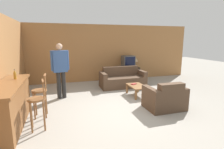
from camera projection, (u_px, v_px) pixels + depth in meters
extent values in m
plane|color=gray|center=(127.00, 109.00, 4.90)|extent=(24.00, 24.00, 0.00)
cube|color=#9E6B3D|center=(98.00, 53.00, 8.14)|extent=(9.40, 0.08, 2.60)
cube|color=#9E6B3D|center=(8.00, 62.00, 5.01)|extent=(0.08, 8.73, 2.60)
cube|color=brown|center=(11.00, 106.00, 3.88)|extent=(0.47, 2.08, 0.93)
cube|color=brown|center=(9.00, 85.00, 3.78)|extent=(0.55, 2.14, 0.05)
cylinder|color=brown|center=(36.00, 99.00, 3.69)|extent=(0.40, 0.40, 0.04)
cylinder|color=brown|center=(31.00, 113.00, 3.82)|extent=(0.04, 0.04, 0.66)
cylinder|color=brown|center=(31.00, 118.00, 3.60)|extent=(0.04, 0.04, 0.66)
cylinder|color=brown|center=(44.00, 112.00, 3.92)|extent=(0.04, 0.04, 0.66)
cylinder|color=brown|center=(44.00, 116.00, 3.69)|extent=(0.04, 0.04, 0.66)
cylinder|color=brown|center=(43.00, 88.00, 3.81)|extent=(0.02, 0.02, 0.34)
cylinder|color=brown|center=(43.00, 89.00, 3.74)|extent=(0.02, 0.02, 0.34)
cylinder|color=brown|center=(43.00, 90.00, 3.68)|extent=(0.02, 0.02, 0.34)
cylinder|color=brown|center=(44.00, 91.00, 3.61)|extent=(0.02, 0.02, 0.34)
cube|color=brown|center=(43.00, 81.00, 3.67)|extent=(0.07, 0.31, 0.04)
cylinder|color=brown|center=(39.00, 91.00, 4.31)|extent=(0.37, 0.37, 0.04)
cylinder|color=brown|center=(36.00, 103.00, 4.46)|extent=(0.04, 0.04, 0.66)
cylinder|color=brown|center=(34.00, 106.00, 4.22)|extent=(0.04, 0.04, 0.66)
cylinder|color=brown|center=(46.00, 102.00, 4.53)|extent=(0.04, 0.04, 0.66)
cylinder|color=brown|center=(45.00, 105.00, 4.29)|extent=(0.04, 0.04, 0.66)
cylinder|color=brown|center=(46.00, 82.00, 4.41)|extent=(0.02, 0.02, 0.34)
cylinder|color=brown|center=(45.00, 82.00, 4.34)|extent=(0.02, 0.02, 0.34)
cylinder|color=brown|center=(45.00, 83.00, 4.28)|extent=(0.02, 0.02, 0.34)
cylinder|color=brown|center=(45.00, 84.00, 4.21)|extent=(0.02, 0.02, 0.34)
cube|color=brown|center=(45.00, 75.00, 4.27)|extent=(0.04, 0.31, 0.04)
cube|color=#4C3828|center=(123.00, 82.00, 7.18)|extent=(1.52, 0.82, 0.43)
cube|color=#4C3828|center=(120.00, 71.00, 7.38)|extent=(1.52, 0.22, 0.38)
cube|color=#4C3828|center=(103.00, 81.00, 6.92)|extent=(0.16, 0.82, 0.64)
cube|color=#4C3828|center=(141.00, 78.00, 7.40)|extent=(0.16, 0.82, 0.64)
cube|color=#4C3828|center=(164.00, 101.00, 4.93)|extent=(0.71, 0.78, 0.43)
cube|color=#4C3828|center=(171.00, 90.00, 4.59)|extent=(0.71, 0.22, 0.36)
cube|color=#4C3828|center=(177.00, 96.00, 5.04)|extent=(0.16, 0.78, 0.63)
cube|color=#4C3828|center=(151.00, 99.00, 4.79)|extent=(0.16, 0.78, 0.63)
cube|color=brown|center=(137.00, 86.00, 6.03)|extent=(0.52, 0.85, 0.04)
cube|color=brown|center=(136.00, 95.00, 5.64)|extent=(0.06, 0.06, 0.33)
cube|color=brown|center=(148.00, 94.00, 5.77)|extent=(0.06, 0.06, 0.33)
cube|color=brown|center=(127.00, 89.00, 6.37)|extent=(0.06, 0.06, 0.33)
cube|color=brown|center=(138.00, 88.00, 6.49)|extent=(0.06, 0.06, 0.33)
cube|color=#2D2319|center=(128.00, 73.00, 8.44)|extent=(1.05, 0.48, 0.62)
cube|color=#4C4C4C|center=(128.00, 61.00, 8.33)|extent=(0.56, 0.46, 0.55)
cube|color=black|center=(130.00, 62.00, 8.11)|extent=(0.49, 0.01, 0.48)
cylinder|color=#B27A23|center=(15.00, 76.00, 4.22)|extent=(0.06, 0.06, 0.15)
cone|color=#B27A23|center=(15.00, 71.00, 4.20)|extent=(0.06, 0.06, 0.07)
cylinder|color=black|center=(14.00, 70.00, 4.19)|extent=(0.02, 0.02, 0.02)
cube|color=maroon|center=(134.00, 84.00, 6.18)|extent=(0.22, 0.18, 0.03)
cylinder|color=brown|center=(135.00, 66.00, 8.49)|extent=(0.16, 0.16, 0.02)
cylinder|color=brown|center=(135.00, 64.00, 8.46)|extent=(0.03, 0.03, 0.23)
cone|color=tan|center=(136.00, 59.00, 8.42)|extent=(0.24, 0.24, 0.21)
cylinder|color=black|center=(64.00, 85.00, 5.81)|extent=(0.14, 0.14, 0.88)
cylinder|color=black|center=(59.00, 85.00, 5.74)|extent=(0.14, 0.14, 0.88)
cube|color=#335189|center=(60.00, 61.00, 5.62)|extent=(0.46, 0.24, 0.70)
cylinder|color=#335189|center=(68.00, 60.00, 5.71)|extent=(0.09, 0.09, 0.64)
cylinder|color=#335189|center=(52.00, 61.00, 5.51)|extent=(0.09, 0.09, 0.64)
sphere|color=tan|center=(59.00, 47.00, 5.52)|extent=(0.20, 0.20, 0.20)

